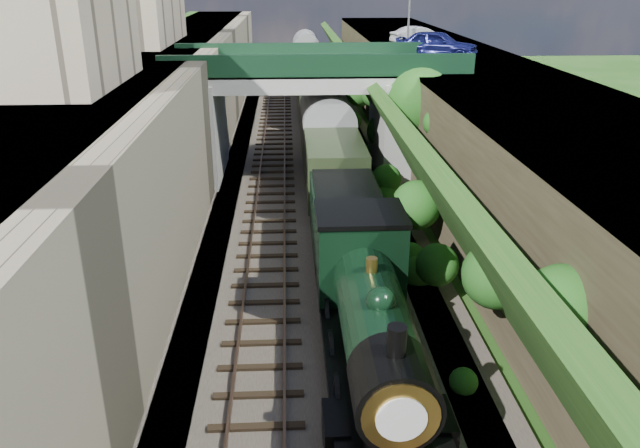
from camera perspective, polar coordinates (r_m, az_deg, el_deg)
The scene contains 17 objects.
trackbed at distance 32.77m, azimuth -1.00°, elevation 2.49°, with size 10.00×90.00×0.20m, color #473F38.
retaining_wall at distance 32.09m, azimuth -11.00°, elevation 8.00°, with size 1.00×90.00×7.00m, color #756B56.
street_plateau_left at distance 32.76m, azimuth -17.13°, elevation 7.72°, with size 6.00×90.00×7.00m, color #262628.
street_plateau_right at distance 33.57m, azimuth 15.53°, elevation 7.56°, with size 8.00×90.00×6.25m, color #262628.
embankment_slope at distance 31.87m, azimuth 8.06°, elevation 6.67°, with size 4.17×90.00×6.36m.
track_left at distance 32.71m, azimuth -4.51°, elevation 2.66°, with size 2.50×90.00×0.20m.
track_right at distance 32.78m, azimuth 1.09°, elevation 2.76°, with size 2.50×90.00×0.20m.
road_bridge at distance 35.62m, azimuth 0.26°, elevation 10.71°, with size 16.00×6.40×7.25m.
building_near at distance 26.36m, azimuth -22.62°, elevation 15.99°, with size 4.00×8.00×4.00m, color gray.
tree at distance 33.49m, azimuth 9.21°, elevation 10.71°, with size 3.60×3.80×6.60m.
car_blue at distance 39.27m, azimuth 10.61°, elevation 15.83°, with size 1.96×4.87×1.66m, color #131653.
car_silver at distance 46.27m, azimuth 9.11°, elevation 16.59°, with size 1.41×4.05×1.34m, color #B7B7BC.
locomotive at distance 17.97m, azimuth 4.66°, elevation -8.58°, with size 3.10×10.22×3.83m.
tender at distance 24.66m, azimuth 2.45°, elevation -0.45°, with size 2.70×6.00×3.05m.
coach_front at distance 36.48m, azimuth 0.62°, elevation 7.71°, with size 2.90×18.00×3.70m.
coach_middle at distance 54.88m, azimuth -0.64°, elevation 12.52°, with size 2.90×18.00×3.70m.
coach_rear at distance 73.48m, azimuth -1.28°, elevation 14.90°, with size 2.90×18.00×3.70m.
Camera 1 is at (-1.05, -10.89, 10.98)m, focal length 35.00 mm.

